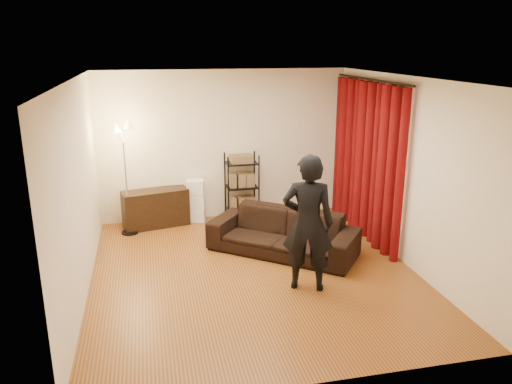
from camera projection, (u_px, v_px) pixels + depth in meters
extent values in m
plane|color=#9B591E|center=(254.00, 272.00, 7.10)|extent=(5.00, 5.00, 0.00)
plane|color=white|center=(253.00, 79.00, 6.33)|extent=(5.00, 5.00, 0.00)
plane|color=white|center=(225.00, 145.00, 9.06)|extent=(5.00, 0.00, 5.00)
plane|color=white|center=(314.00, 255.00, 4.38)|extent=(5.00, 0.00, 5.00)
plane|color=white|center=(78.00, 191.00, 6.25)|extent=(0.00, 5.00, 5.00)
plane|color=white|center=(406.00, 172.00, 7.18)|extent=(0.00, 5.00, 5.00)
cylinder|color=black|center=(371.00, 80.00, 7.86)|extent=(0.04, 2.65, 0.04)
imported|color=black|center=(283.00, 233.00, 7.67)|extent=(2.32, 2.08, 0.66)
imported|color=black|center=(308.00, 223.00, 6.41)|extent=(0.78, 0.64, 1.82)
cube|color=black|center=(156.00, 208.00, 8.82)|extent=(1.20, 0.66, 0.66)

